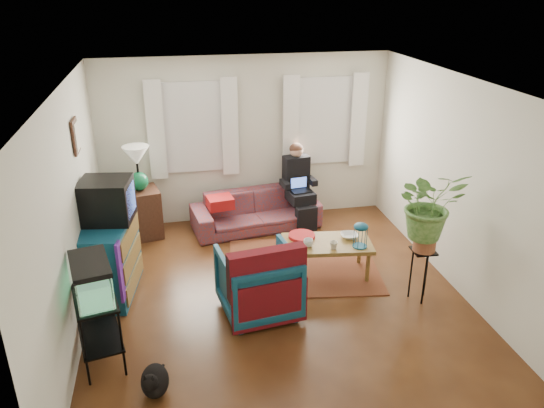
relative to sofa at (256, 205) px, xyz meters
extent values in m
cube|color=#4F2B14|center=(-0.07, -2.05, -0.38)|extent=(4.50, 5.00, 0.01)
cube|color=white|center=(-0.07, -2.05, 2.22)|extent=(4.50, 5.00, 0.01)
cube|color=silver|center=(-0.07, 0.45, 0.92)|extent=(4.50, 0.01, 2.60)
cube|color=silver|center=(-0.07, -4.55, 0.92)|extent=(4.50, 0.01, 2.60)
cube|color=silver|center=(-2.32, -2.05, 0.92)|extent=(0.01, 5.00, 2.60)
cube|color=silver|center=(2.18, -2.05, 0.92)|extent=(0.01, 5.00, 2.60)
cube|color=white|center=(-0.87, 0.43, 1.17)|extent=(1.08, 0.04, 1.38)
cube|color=white|center=(1.18, 0.43, 1.17)|extent=(1.08, 0.04, 1.38)
cube|color=white|center=(-0.87, 0.35, 1.17)|extent=(1.36, 0.06, 1.50)
cube|color=white|center=(1.18, 0.35, 1.17)|extent=(1.36, 0.06, 1.50)
cube|color=#3D2616|center=(-2.29, -1.20, 1.57)|extent=(0.04, 0.32, 0.40)
cube|color=maroon|center=(0.42, -1.33, -0.37)|extent=(2.20, 1.86, 0.01)
imported|color=brown|center=(0.00, 0.00, 0.00)|extent=(2.04, 1.03, 0.76)
cube|color=#3B2316|center=(-1.72, 0.05, -0.01)|extent=(0.61, 0.61, 0.75)
cube|color=#136875|center=(-2.06, -1.50, 0.09)|extent=(0.69, 1.13, 0.95)
cube|color=black|center=(-2.02, -1.39, 0.82)|extent=(0.66, 0.61, 0.51)
cube|color=black|center=(-2.07, -2.82, 0.00)|extent=(0.53, 0.76, 0.77)
cube|color=#7FD899|center=(-2.07, -2.82, 0.59)|extent=(0.47, 0.69, 0.41)
ellipsoid|color=black|center=(-1.55, -3.38, -0.21)|extent=(0.34, 0.45, 0.34)
imported|color=#115969|center=(-0.36, -2.25, 0.05)|extent=(0.95, 0.90, 0.87)
cube|color=#9E0A0A|center=(-0.31, -2.59, 0.23)|extent=(0.89, 0.32, 0.71)
cube|color=brown|center=(0.67, -1.58, -0.15)|extent=(1.21, 0.76, 0.47)
imported|color=white|center=(0.40, -1.65, 0.14)|extent=(0.14, 0.14, 0.10)
imported|color=beige|center=(0.70, -1.78, 0.14)|extent=(0.12, 0.12, 0.10)
imported|color=white|center=(0.99, -1.52, 0.12)|extent=(0.25, 0.25, 0.06)
cylinder|color=#B21414|center=(0.38, -1.39, 0.11)|extent=(0.39, 0.39, 0.04)
cube|color=black|center=(1.61, -2.38, -0.05)|extent=(0.30, 0.30, 0.67)
imported|color=#599947|center=(1.61, -2.38, 0.75)|extent=(0.79, 0.69, 0.85)
camera|label=1|loc=(-1.23, -7.45, 3.26)|focal=35.00mm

